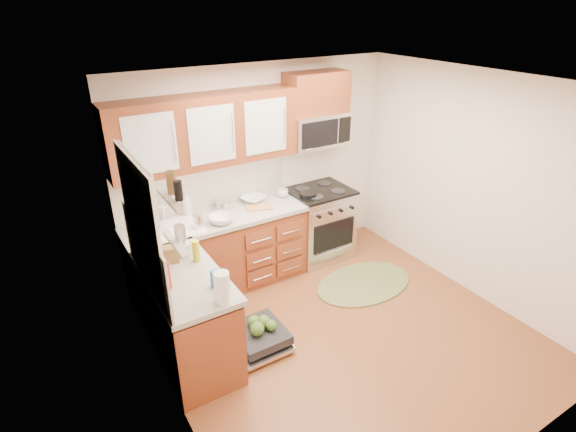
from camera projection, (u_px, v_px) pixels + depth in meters
floor at (343, 333)px, 4.65m from camera, size 3.50×3.50×0.00m
ceiling at (360, 86)px, 3.55m from camera, size 3.50×3.50×0.00m
wall_back at (260, 170)px, 5.44m from camera, size 3.50×0.04×2.50m
wall_front at (529, 338)px, 2.76m from camera, size 3.50×0.04×2.50m
wall_left at (163, 284)px, 3.28m from camera, size 0.04×3.50×2.50m
wall_right at (476, 188)px, 4.92m from camera, size 0.04×3.50×2.50m
base_cabinet_back at (219, 255)px, 5.24m from camera, size 2.05×0.60×0.85m
base_cabinet_left at (188, 320)px, 4.19m from camera, size 0.60×1.25×0.85m
countertop_back at (217, 219)px, 5.02m from camera, size 2.07×0.64×0.05m
countertop_left at (184, 277)px, 3.98m from camera, size 0.64×1.27×0.05m
backsplash_back at (205, 185)px, 5.11m from camera, size 2.05×0.02×0.57m
backsplash_left at (145, 256)px, 3.71m from camera, size 0.02×1.25×0.57m
upper_cabinets at (205, 131)px, 4.69m from camera, size 2.05×0.35×0.75m
cabinet_over_mw at (316, 92)px, 5.24m from camera, size 0.76×0.35×0.47m
range at (319, 223)px, 5.86m from camera, size 0.76×0.64×0.95m
microwave at (317, 129)px, 5.41m from camera, size 0.76×0.38×0.40m
sink at (173, 240)px, 4.80m from camera, size 0.62×0.50×0.26m
dishwasher at (256, 338)px, 4.43m from camera, size 0.70×0.60×0.20m
window at (140, 221)px, 3.54m from camera, size 0.03×1.05×1.05m
window_blind at (137, 181)px, 3.41m from camera, size 0.02×0.96×0.40m
shelf_upper at (169, 200)px, 2.68m from camera, size 0.04×0.40×0.03m
shelf_lower at (175, 243)px, 2.81m from camera, size 0.04×0.40×0.03m
rug at (364, 283)px, 5.44m from camera, size 1.44×1.15×0.02m
skillet at (308, 194)px, 5.48m from camera, size 0.23×0.23×0.04m
stock_pot at (223, 205)px, 5.18m from camera, size 0.23×0.23×0.11m
cutting_board at (259, 207)px, 5.22m from camera, size 0.34×0.27×0.02m
canister at (198, 222)px, 4.73m from camera, size 0.10×0.10×0.16m
paper_towel_roll at (222, 288)px, 3.56m from camera, size 0.16×0.16×0.28m
mustard_bottle at (196, 251)px, 4.13m from camera, size 0.08×0.08×0.21m
red_bottle at (166, 275)px, 3.73m from camera, size 0.09×0.09×0.26m
wooden_box at (170, 254)px, 4.14m from camera, size 0.18×0.14×0.16m
blue_carton at (217, 278)px, 3.79m from camera, size 0.10×0.06×0.15m
bowl_a at (253, 199)px, 5.37m from camera, size 0.36×0.36×0.07m
bowl_b at (221, 219)px, 4.86m from camera, size 0.36×0.36×0.09m
cup at (283, 193)px, 5.49m from camera, size 0.17×0.17×0.10m
soap_bottle_a at (187, 203)px, 5.01m from camera, size 0.12×0.12×0.28m
soap_bottle_b at (185, 246)px, 4.23m from camera, size 0.11×0.11×0.19m
soap_bottle_c at (175, 245)px, 4.27m from camera, size 0.15×0.15×0.17m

